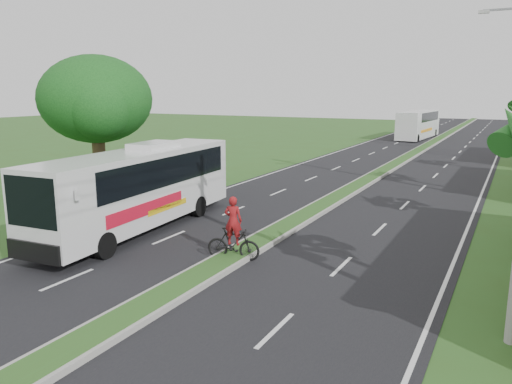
% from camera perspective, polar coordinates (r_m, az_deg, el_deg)
% --- Properties ---
extents(ground, '(180.00, 180.00, 0.00)m').
position_cam_1_polar(ground, '(14.12, -11.00, -12.30)').
color(ground, '#2F531E').
rests_on(ground, ground).
extents(road_asphalt, '(14.00, 160.00, 0.02)m').
position_cam_1_polar(road_asphalt, '(31.60, 12.22, 0.98)').
color(road_asphalt, black).
rests_on(road_asphalt, ground).
extents(median_strip, '(1.20, 160.00, 0.18)m').
position_cam_1_polar(median_strip, '(31.59, 12.23, 1.14)').
color(median_strip, gray).
rests_on(median_strip, ground).
extents(lane_edge_left, '(0.12, 160.00, 0.01)m').
position_cam_1_polar(lane_edge_left, '(33.97, 1.29, 1.95)').
color(lane_edge_left, silver).
rests_on(lane_edge_left, ground).
extents(lane_edge_right, '(0.12, 160.00, 0.01)m').
position_cam_1_polar(lane_edge_right, '(30.55, 24.40, -0.18)').
color(lane_edge_right, silver).
rests_on(lane_edge_right, ground).
extents(shade_tree, '(6.30, 6.00, 7.54)m').
position_cam_1_polar(shade_tree, '(28.54, -17.97, 9.72)').
color(shade_tree, '#473321').
rests_on(shade_tree, ground).
extents(coach_bus_main, '(3.07, 11.06, 3.53)m').
position_cam_1_polar(coach_bus_main, '(20.78, -13.09, 0.93)').
color(coach_bus_main, silver).
rests_on(coach_bus_main, ground).
extents(coach_bus_far, '(3.15, 11.26, 3.24)m').
position_cam_1_polar(coach_bus_far, '(63.06, 18.10, 7.50)').
color(coach_bus_far, white).
rests_on(coach_bus_far, ground).
extents(motorcyclist, '(1.91, 0.89, 2.21)m').
position_cam_1_polar(motorcyclist, '(16.89, -2.61, -5.25)').
color(motorcyclist, black).
rests_on(motorcyclist, ground).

